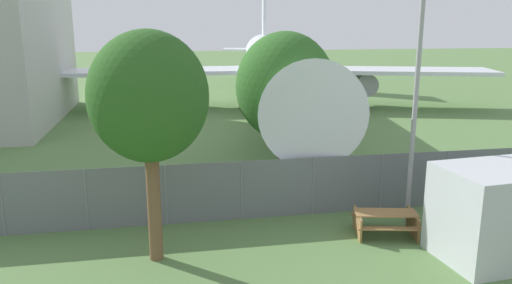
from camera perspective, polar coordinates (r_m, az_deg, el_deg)
name	(u,v)px	position (r m, az deg, el deg)	size (l,w,h in m)	color
perimeter_fence	(313,186)	(17.68, 6.54, -5.04)	(56.07, 0.07, 2.08)	slate
airplane	(273,66)	(38.34, 1.98, 8.72)	(34.64, 42.77, 11.28)	white
picnic_bench_open_grass	(385,220)	(16.64, 14.56, -8.66)	(2.22, 1.78, 0.76)	olive
tree_near_hangar	(285,87)	(19.16, 3.33, 6.29)	(3.77, 3.77, 6.34)	brown
tree_left_of_cabin	(149,98)	(13.67, -12.16, 4.94)	(3.23, 3.23, 6.48)	brown
light_mast	(417,75)	(16.88, 17.97, 7.26)	(0.44, 0.44, 8.22)	#99999E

